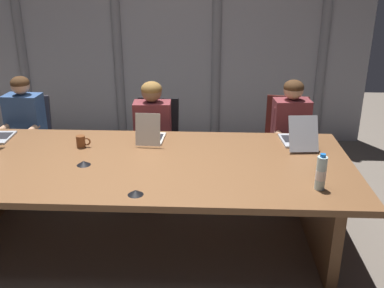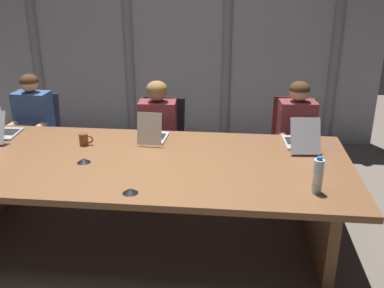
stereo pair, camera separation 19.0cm
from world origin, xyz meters
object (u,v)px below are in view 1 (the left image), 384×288
person_left_end (22,129)px  coffee_mug_near (81,141)px  person_center (292,133)px  conference_mic_middle (84,163)px  laptop_center (298,138)px  laptop_left_mid (151,136)px  office_chair_left_mid (156,155)px  water_bottle_primary (321,173)px  person_left_mid (152,132)px  office_chair_center (284,156)px  office_chair_left_end (30,152)px  conference_mic_left_side (135,192)px

person_left_end → coffee_mug_near: bearing=54.7°
person_center → conference_mic_middle: bearing=-65.4°
laptop_center → person_center: person_center is taller
laptop_center → coffee_mug_near: 1.88m
laptop_left_mid → laptop_center: laptop_center is taller
office_chair_left_mid → coffee_mug_near: office_chair_left_mid is taller
coffee_mug_near → conference_mic_middle: bearing=-72.1°
laptop_left_mid → person_center: (1.33, 0.48, -0.12)m
laptop_center → conference_mic_middle: size_ratio=4.33×
person_center → coffee_mug_near: bearing=-76.4°
water_bottle_primary → coffee_mug_near: water_bottle_primary is taller
person_left_mid → person_center: (1.39, -0.00, 0.01)m
person_left_mid → coffee_mug_near: 0.83m
office_chair_center → person_left_end: 2.70m
office_chair_left_mid → person_center: (1.38, -0.16, 0.32)m
laptop_left_mid → office_chair_left_mid: size_ratio=0.40×
laptop_center → person_left_mid: (-1.35, 0.48, -0.13)m
office_chair_center → laptop_center: bearing=7.9°
office_chair_left_end → person_left_end: 0.36m
office_chair_left_end → coffee_mug_near: bearing=38.1°
office_chair_center → person_left_end: person_left_end is taller
water_bottle_primary → conference_mic_middle: 1.79m
person_left_mid → conference_mic_middle: 1.09m
person_left_end → person_center: bearing=93.0°
office_chair_left_mid → office_chair_center: size_ratio=0.96×
person_left_mid → conference_mic_middle: person_left_mid is taller
person_left_mid → conference_mic_left_side: person_left_mid is taller
laptop_left_mid → person_center: person_center is taller
water_bottle_primary → conference_mic_left_side: bearing=-173.4°
person_left_end → person_center: 2.71m
person_left_end → conference_mic_middle: 1.36m
conference_mic_left_side → coffee_mug_near: bearing=125.8°
office_chair_left_end → person_left_mid: size_ratio=0.80×
water_bottle_primary → coffee_mug_near: 2.00m
office_chair_center → water_bottle_primary: (-0.01, -1.49, 0.50)m
water_bottle_primary → conference_mic_middle: size_ratio=2.39×
person_left_mid → water_bottle_primary: person_left_mid is taller
person_left_mid → conference_mic_middle: bearing=-25.3°
laptop_left_mid → person_left_mid: person_left_mid is taller
laptop_left_mid → office_chair_left_end: laptop_left_mid is taller
office_chair_center → office_chair_left_mid: bearing=-81.1°
office_chair_left_end → office_chair_center: size_ratio=0.96×
person_center → coffee_mug_near: 2.02m
person_center → conference_mic_left_side: bearing=-46.2°
laptop_left_mid → coffee_mug_near: bearing=107.4°
laptop_center → coffee_mug_near: size_ratio=3.82×
person_center → coffee_mug_near: person_center is taller
office_chair_left_end → conference_mic_left_side: office_chair_left_end is taller
laptop_center → water_bottle_primary: laptop_center is taller
office_chair_left_mid → office_chair_center: 1.35m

